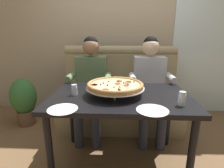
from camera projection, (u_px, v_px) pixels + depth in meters
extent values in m
plane|color=brown|center=(119.00, 162.00, 1.85)|extent=(16.00, 16.00, 0.00)
cube|color=tan|center=(121.00, 28.00, 2.87)|extent=(6.00, 0.12, 2.80)
cube|color=white|center=(210.00, 27.00, 2.74)|extent=(1.10, 0.02, 2.80)
cube|color=#998966|center=(120.00, 112.00, 2.52)|extent=(1.68, 0.60, 0.46)
cube|color=#998966|center=(120.00, 75.00, 2.77)|extent=(1.68, 0.18, 0.65)
cylinder|color=#998966|center=(121.00, 50.00, 2.67)|extent=(1.68, 0.14, 0.14)
cube|color=black|center=(120.00, 97.00, 1.65)|extent=(1.28, 0.84, 0.04)
cylinder|color=black|center=(50.00, 153.00, 1.45)|extent=(0.06, 0.06, 0.71)
cylinder|color=black|center=(192.00, 157.00, 1.39)|extent=(0.06, 0.06, 0.71)
cylinder|color=black|center=(72.00, 115.00, 2.12)|extent=(0.06, 0.06, 0.71)
cylinder|color=black|center=(168.00, 117.00, 2.07)|extent=(0.06, 0.06, 0.71)
cube|color=#2D3342|center=(90.00, 97.00, 2.21)|extent=(0.34, 0.40, 0.15)
cylinder|color=#2D3342|center=(79.00, 129.00, 2.06)|extent=(0.11, 0.11, 0.46)
cylinder|color=#2D3342|center=(96.00, 129.00, 2.05)|extent=(0.11, 0.11, 0.46)
cube|color=#56704C|center=(92.00, 77.00, 2.37)|extent=(0.40, 0.22, 0.56)
cylinder|color=#56704C|center=(71.00, 77.00, 2.16)|extent=(0.08, 0.28, 0.08)
cylinder|color=#56704C|center=(108.00, 77.00, 2.13)|extent=(0.08, 0.28, 0.08)
sphere|color=#997051|center=(91.00, 47.00, 2.24)|extent=(0.21, 0.21, 0.21)
sphere|color=black|center=(91.00, 44.00, 2.24)|extent=(0.19, 0.19, 0.19)
cube|color=#2D3342|center=(151.00, 98.00, 2.18)|extent=(0.34, 0.40, 0.15)
cylinder|color=#2D3342|center=(144.00, 130.00, 2.03)|extent=(0.11, 0.11, 0.46)
cylinder|color=#2D3342|center=(161.00, 131.00, 2.02)|extent=(0.11, 0.11, 0.46)
cube|color=#B2B7C1|center=(149.00, 78.00, 2.34)|extent=(0.40, 0.22, 0.56)
cylinder|color=#B2B7C1|center=(133.00, 78.00, 2.12)|extent=(0.08, 0.28, 0.08)
cylinder|color=#B2B7C1|center=(171.00, 78.00, 2.10)|extent=(0.08, 0.28, 0.08)
sphere|color=beige|center=(151.00, 47.00, 2.21)|extent=(0.21, 0.21, 0.21)
sphere|color=black|center=(151.00, 44.00, 2.21)|extent=(0.19, 0.19, 0.19)
cylinder|color=silver|center=(115.00, 96.00, 1.50)|extent=(0.01, 0.01, 0.07)
cylinder|color=silver|center=(103.00, 89.00, 1.71)|extent=(0.01, 0.01, 0.07)
cylinder|color=silver|center=(128.00, 89.00, 1.70)|extent=(0.01, 0.01, 0.07)
torus|color=silver|center=(115.00, 88.00, 1.63)|extent=(0.30, 0.30, 0.01)
cylinder|color=silver|center=(115.00, 88.00, 1.63)|extent=(0.54, 0.54, 0.00)
cylinder|color=#B77F42|center=(115.00, 86.00, 1.62)|extent=(0.52, 0.52, 0.02)
torus|color=#B77F42|center=(115.00, 84.00, 1.62)|extent=(0.52, 0.52, 0.03)
cylinder|color=beige|center=(115.00, 85.00, 1.62)|extent=(0.46, 0.46, 0.01)
cylinder|color=red|center=(95.00, 85.00, 1.60)|extent=(0.05, 0.05, 0.01)
cylinder|color=red|center=(94.00, 85.00, 1.60)|extent=(0.06, 0.06, 0.01)
cylinder|color=red|center=(128.00, 83.00, 1.67)|extent=(0.05, 0.05, 0.01)
cylinder|color=red|center=(106.00, 90.00, 1.45)|extent=(0.06, 0.06, 0.01)
cylinder|color=red|center=(120.00, 81.00, 1.73)|extent=(0.06, 0.06, 0.01)
cylinder|color=red|center=(119.00, 81.00, 1.71)|extent=(0.05, 0.05, 0.01)
cylinder|color=red|center=(126.00, 85.00, 1.58)|extent=(0.05, 0.05, 0.01)
cylinder|color=red|center=(118.00, 84.00, 1.63)|extent=(0.05, 0.05, 0.01)
cylinder|color=red|center=(129.00, 82.00, 1.70)|extent=(0.05, 0.05, 0.01)
sphere|color=black|center=(128.00, 85.00, 1.58)|extent=(0.01, 0.01, 0.01)
sphere|color=black|center=(101.00, 84.00, 1.60)|extent=(0.01, 0.01, 0.01)
sphere|color=black|center=(124.00, 83.00, 1.64)|extent=(0.01, 0.01, 0.01)
sphere|color=black|center=(104.00, 83.00, 1.65)|extent=(0.01, 0.01, 0.01)
sphere|color=black|center=(121.00, 90.00, 1.44)|extent=(0.01, 0.01, 0.01)
sphere|color=black|center=(134.00, 82.00, 1.68)|extent=(0.01, 0.01, 0.01)
sphere|color=black|center=(119.00, 90.00, 1.45)|extent=(0.01, 0.01, 0.01)
sphere|color=black|center=(108.00, 85.00, 1.58)|extent=(0.01, 0.01, 0.01)
sphere|color=black|center=(130.00, 81.00, 1.70)|extent=(0.01, 0.01, 0.01)
sphere|color=black|center=(109.00, 81.00, 1.71)|extent=(0.01, 0.01, 0.01)
cone|color=#CCC675|center=(131.00, 82.00, 1.67)|extent=(0.04, 0.04, 0.02)
cone|color=#CCC675|center=(115.00, 87.00, 1.51)|extent=(0.04, 0.04, 0.02)
cone|color=#CCC675|center=(127.00, 83.00, 1.62)|extent=(0.04, 0.04, 0.02)
cone|color=#CCC675|center=(121.00, 80.00, 1.72)|extent=(0.04, 0.04, 0.02)
cone|color=#CCC675|center=(128.00, 84.00, 1.60)|extent=(0.04, 0.04, 0.02)
cone|color=#CCC675|center=(120.00, 87.00, 1.50)|extent=(0.04, 0.04, 0.02)
cylinder|color=white|center=(75.00, 91.00, 1.63)|extent=(0.05, 0.05, 0.08)
cylinder|color=#A82D19|center=(75.00, 93.00, 1.64)|extent=(0.05, 0.05, 0.04)
cylinder|color=silver|center=(74.00, 86.00, 1.62)|extent=(0.05, 0.05, 0.02)
cylinder|color=white|center=(182.00, 100.00, 1.39)|extent=(0.06, 0.06, 0.09)
cylinder|color=silver|center=(182.00, 102.00, 1.40)|extent=(0.05, 0.05, 0.05)
cylinder|color=silver|center=(183.00, 93.00, 1.38)|extent=(0.05, 0.05, 0.02)
cylinder|color=white|center=(63.00, 109.00, 1.32)|extent=(0.16, 0.16, 0.01)
cone|color=white|center=(63.00, 108.00, 1.32)|extent=(0.23, 0.23, 0.01)
cylinder|color=white|center=(153.00, 110.00, 1.30)|extent=(0.17, 0.17, 0.01)
cone|color=white|center=(153.00, 109.00, 1.30)|extent=(0.24, 0.24, 0.01)
cylinder|color=black|center=(191.00, 85.00, 3.90)|extent=(0.02, 0.02, 0.44)
cylinder|color=black|center=(179.00, 83.00, 4.06)|extent=(0.02, 0.02, 0.44)
cylinder|color=black|center=(187.00, 87.00, 3.71)|extent=(0.02, 0.02, 0.44)
cylinder|color=black|center=(175.00, 85.00, 3.88)|extent=(0.02, 0.02, 0.44)
cylinder|color=black|center=(184.00, 75.00, 3.82)|extent=(0.40, 0.40, 0.02)
cube|color=black|center=(182.00, 67.00, 3.65)|extent=(0.26, 0.22, 0.42)
cylinder|color=brown|center=(27.00, 117.00, 2.62)|extent=(0.24, 0.24, 0.22)
ellipsoid|color=#336B33|center=(24.00, 96.00, 2.53)|extent=(0.36, 0.36, 0.52)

